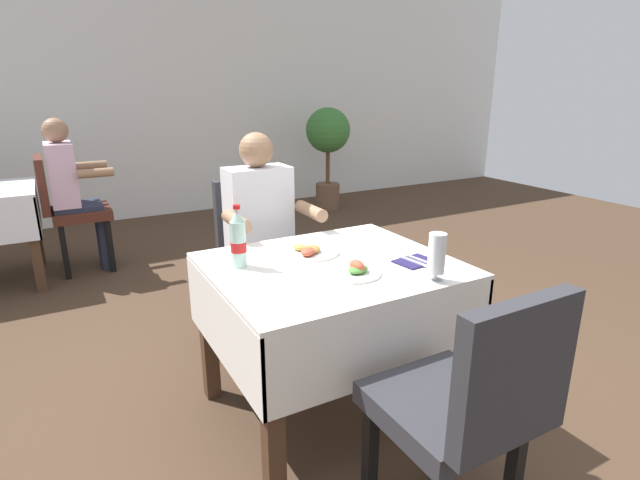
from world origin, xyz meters
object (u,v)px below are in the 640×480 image
(seated_diner_far, at_px, (263,232))
(beer_glass_left, at_px, (437,255))
(potted_plant_corner, at_px, (328,141))
(plate_near_camera, at_px, (355,271))
(napkin_cutlery_set, at_px, (415,261))
(chair_far_diner_seat, at_px, (260,252))
(background_chair_right, at_px, (68,207))
(plate_far_diner, at_px, (311,251))
(chair_near_camera_side, at_px, (466,405))
(cola_bottle_primary, at_px, (238,240))
(background_patron, at_px, (72,187))
(main_dining_table, at_px, (331,300))

(seated_diner_far, bearing_deg, beer_glass_left, -75.83)
(potted_plant_corner, bearing_deg, plate_near_camera, -118.28)
(plate_near_camera, relative_size, napkin_cutlery_set, 1.17)
(beer_glass_left, bearing_deg, chair_far_diner_seat, 102.12)
(background_chair_right, bearing_deg, potted_plant_corner, 16.82)
(plate_far_diner, xyz_separation_m, background_chair_right, (-0.91, 2.51, -0.21))
(plate_far_diner, bearing_deg, beer_glass_left, -61.86)
(chair_far_diner_seat, xyz_separation_m, plate_near_camera, (0.02, -1.00, 0.22))
(beer_glass_left, relative_size, potted_plant_corner, 0.16)
(chair_near_camera_side, xyz_separation_m, cola_bottle_primary, (-0.37, 1.00, 0.32))
(background_patron, bearing_deg, beer_glass_left, -69.41)
(seated_diner_far, relative_size, background_patron, 1.00)
(plate_far_diner, bearing_deg, potted_plant_corner, 59.06)
(main_dining_table, bearing_deg, background_patron, 108.30)
(napkin_cutlery_set, bearing_deg, main_dining_table, 152.88)
(beer_glass_left, distance_m, background_patron, 3.25)
(seated_diner_far, height_order, beer_glass_left, seated_diner_far)
(napkin_cutlery_set, xyz_separation_m, background_chair_right, (-1.26, 2.83, -0.20))
(napkin_cutlery_set, bearing_deg, chair_far_diner_seat, 108.19)
(main_dining_table, distance_m, plate_far_diner, 0.24)
(plate_near_camera, distance_m, background_patron, 2.97)
(cola_bottle_primary, height_order, background_chair_right, cola_bottle_primary)
(main_dining_table, relative_size, napkin_cutlery_set, 5.36)
(chair_far_diner_seat, xyz_separation_m, potted_plant_corner, (2.02, 2.71, 0.29))
(beer_glass_left, relative_size, background_chair_right, 0.20)
(main_dining_table, xyz_separation_m, napkin_cutlery_set, (0.33, -0.17, 0.18))
(plate_near_camera, xyz_separation_m, beer_glass_left, (0.24, -0.21, 0.09))
(chair_far_diner_seat, xyz_separation_m, napkin_cutlery_set, (0.33, -1.01, 0.20))
(plate_far_diner, xyz_separation_m, beer_glass_left, (0.28, -0.53, 0.09))
(seated_diner_far, relative_size, plate_near_camera, 5.53)
(background_patron, bearing_deg, background_chair_right, -180.00)
(plate_far_diner, bearing_deg, chair_far_diner_seat, 88.30)
(beer_glass_left, bearing_deg, chair_near_camera_side, -119.58)
(chair_near_camera_side, relative_size, background_patron, 0.77)
(napkin_cutlery_set, height_order, background_chair_right, background_chair_right)
(chair_far_diner_seat, distance_m, seated_diner_far, 0.19)
(background_chair_right, bearing_deg, chair_near_camera_side, -75.14)
(chair_near_camera_side, bearing_deg, main_dining_table, 90.00)
(plate_far_diner, relative_size, cola_bottle_primary, 0.88)
(chair_far_diner_seat, bearing_deg, chair_near_camera_side, -90.00)
(main_dining_table, relative_size, plate_near_camera, 4.59)
(napkin_cutlery_set, relative_size, background_patron, 0.15)
(chair_far_diner_seat, relative_size, plate_near_camera, 4.26)
(chair_far_diner_seat, bearing_deg, beer_glass_left, -77.88)
(seated_diner_far, height_order, potted_plant_corner, seated_diner_far)
(plate_far_diner, xyz_separation_m, potted_plant_corner, (2.04, 3.40, 0.08))
(plate_far_diner, bearing_deg, plate_near_camera, -82.61)
(cola_bottle_primary, bearing_deg, background_chair_right, 102.66)
(plate_near_camera, height_order, beer_glass_left, beer_glass_left)
(main_dining_table, height_order, background_chair_right, background_chair_right)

